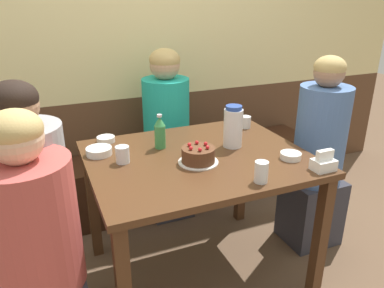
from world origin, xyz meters
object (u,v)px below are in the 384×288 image
glass_water_tall (245,122)px  person_dark_striped (38,254)px  bowl_soup_white (99,151)px  water_pitcher (233,127)px  birthday_cake (198,155)px  bench_seat (155,180)px  glass_shot_small (261,172)px  glass_tumbler_short (123,155)px  person_teal_shirt (35,218)px  bowl_side_dish (106,139)px  soju_bottle (160,132)px  person_grey_tee (317,161)px  napkin_holder (324,163)px  bowl_rice_small (291,156)px  person_pale_blue_shirt (167,139)px

glass_water_tall → person_dark_striped: size_ratio=0.06×
bowl_soup_white → person_dark_striped: bearing=-125.3°
water_pitcher → person_dark_striped: bearing=-162.9°
glass_water_tall → bowl_soup_white: bearing=-175.5°
birthday_cake → bench_seat: bearing=87.8°
birthday_cake → glass_shot_small: bearing=-59.7°
glass_tumbler_short → person_teal_shirt: person_teal_shirt is taller
person_dark_striped → bowl_side_dish: bearing=57.8°
soju_bottle → person_dark_striped: 0.87m
person_teal_shirt → person_grey_tee: 1.67m
napkin_holder → person_dark_striped: 1.35m
birthday_cake → person_teal_shirt: (-0.80, 0.05, -0.20)m
birthday_cake → person_dark_striped: 0.85m
person_grey_tee → bench_seat: bearing=-44.4°
napkin_holder → water_pitcher: bearing=120.2°
napkin_holder → person_teal_shirt: bearing=164.5°
bowl_rice_small → glass_water_tall: bearing=86.5°
person_pale_blue_shirt → bowl_side_dish: bearing=-55.4°
glass_water_tall → person_pale_blue_shirt: size_ratio=0.06×
bench_seat → napkin_holder: bearing=-68.2°
bowl_soup_white → person_teal_shirt: (-0.35, -0.25, -0.18)m
bowl_side_dish → person_grey_tee: 1.32m
water_pitcher → person_dark_striped: person_dark_striped is taller
bench_seat → glass_tumbler_short: glass_tumbler_short is taller
soju_bottle → bowl_soup_white: (-0.33, 0.03, -0.07)m
bowl_rice_small → person_teal_shirt: (-1.26, 0.20, -0.18)m
soju_bottle → bowl_side_dish: 0.34m
glass_water_tall → person_dark_striped: (-1.29, -0.57, -0.22)m
glass_tumbler_short → glass_shot_small: (0.53, -0.45, 0.01)m
bowl_side_dish → person_pale_blue_shirt: person_pale_blue_shirt is taller
bowl_side_dish → person_grey_tee: size_ratio=0.08×
person_grey_tee → person_dark_striped: 1.69m
napkin_holder → bowl_side_dish: (-0.90, 0.79, -0.02)m
soju_bottle → person_pale_blue_shirt: person_pale_blue_shirt is taller
person_teal_shirt → napkin_holder: bearing=-15.5°
water_pitcher → glass_tumbler_short: bearing=177.9°
bench_seat → bowl_rice_small: 1.27m
napkin_holder → person_grey_tee: person_grey_tee is taller
napkin_holder → bowl_side_dish: 1.20m
bowl_side_dish → person_teal_shirt: person_teal_shirt is taller
glass_water_tall → bowl_rice_small: bearing=-93.5°
bowl_side_dish → person_dark_striped: (-0.42, -0.67, -0.20)m
glass_tumbler_short → person_grey_tee: 1.24m
water_pitcher → person_grey_tee: size_ratio=0.19×
bowl_rice_small → person_pale_blue_shirt: person_pale_blue_shirt is taller
glass_shot_small → person_teal_shirt: bearing=159.9°
soju_bottle → bowl_side_dish: bearing=141.8°
person_grey_tee → bowl_side_dish: bearing=-16.8°
bowl_soup_white → person_pale_blue_shirt: (0.56, 0.51, -0.19)m
person_grey_tee → person_teal_shirt: bearing=1.5°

